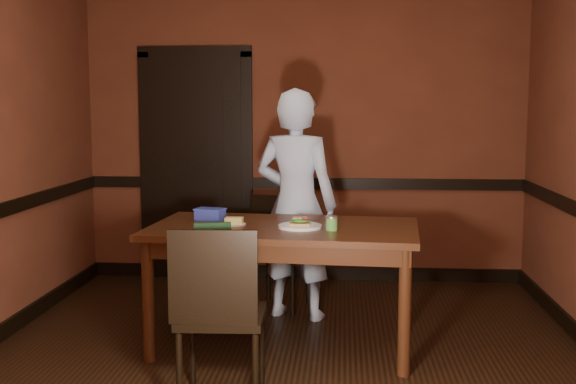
# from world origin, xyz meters

# --- Properties ---
(floor) EXTENTS (4.00, 4.50, 0.01)m
(floor) POSITION_xyz_m (0.00, 0.00, 0.00)
(floor) COLOR black
(floor) RESTS_ON ground
(wall_back) EXTENTS (4.00, 0.02, 2.70)m
(wall_back) POSITION_xyz_m (0.00, 2.25, 1.35)
(wall_back) COLOR #5B2C1B
(wall_back) RESTS_ON ground
(wall_front) EXTENTS (4.00, 0.02, 2.70)m
(wall_front) POSITION_xyz_m (0.00, -2.25, 1.35)
(wall_front) COLOR #5B2C1B
(wall_front) RESTS_ON ground
(dado_back) EXTENTS (4.00, 0.03, 0.10)m
(dado_back) POSITION_xyz_m (0.00, 2.23, 0.90)
(dado_back) COLOR black
(dado_back) RESTS_ON ground
(baseboard_back) EXTENTS (4.00, 0.03, 0.12)m
(baseboard_back) POSITION_xyz_m (0.00, 2.23, 0.06)
(baseboard_back) COLOR black
(baseboard_back) RESTS_ON ground
(door) EXTENTS (1.05, 0.07, 2.20)m
(door) POSITION_xyz_m (-1.00, 2.22, 1.09)
(door) COLOR black
(door) RESTS_ON ground
(dining_table) EXTENTS (1.83, 1.12, 0.83)m
(dining_table) POSITION_xyz_m (-0.03, 0.34, 0.41)
(dining_table) COLOR #341A0D
(dining_table) RESTS_ON floor
(chair_far) EXTENTS (0.52, 0.52, 0.89)m
(chair_far) POSITION_xyz_m (-0.14, 1.27, 0.44)
(chair_far) COLOR black
(chair_far) RESTS_ON floor
(chair_near) EXTENTS (0.48, 0.48, 0.99)m
(chair_near) POSITION_xyz_m (-0.29, -0.57, 0.50)
(chair_near) COLOR black
(chair_near) RESTS_ON floor
(person) EXTENTS (0.73, 0.58, 1.74)m
(person) POSITION_xyz_m (0.01, 1.03, 0.87)
(person) COLOR #B1CEF2
(person) RESTS_ON floor
(sandwich_plate) EXTENTS (0.29, 0.29, 0.07)m
(sandwich_plate) POSITION_xyz_m (0.09, 0.27, 0.85)
(sandwich_plate) COLOR silver
(sandwich_plate) RESTS_ON dining_table
(sauce_jar) EXTENTS (0.08, 0.08, 0.09)m
(sauce_jar) POSITION_xyz_m (0.29, 0.19, 0.87)
(sauce_jar) COLOR #4C973D
(sauce_jar) RESTS_ON dining_table
(cheese_saucer) EXTENTS (0.16, 0.16, 0.05)m
(cheese_saucer) POSITION_xyz_m (-0.36, 0.35, 0.84)
(cheese_saucer) COLOR silver
(cheese_saucer) RESTS_ON dining_table
(food_tub) EXTENTS (0.22, 0.18, 0.08)m
(food_tub) POSITION_xyz_m (-0.56, 0.53, 0.87)
(food_tub) COLOR #3344B8
(food_tub) RESTS_ON dining_table
(wrapped_veg) EXTENTS (0.24, 0.11, 0.06)m
(wrapped_veg) POSITION_xyz_m (-0.45, 0.05, 0.86)
(wrapped_veg) COLOR #153F20
(wrapped_veg) RESTS_ON dining_table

